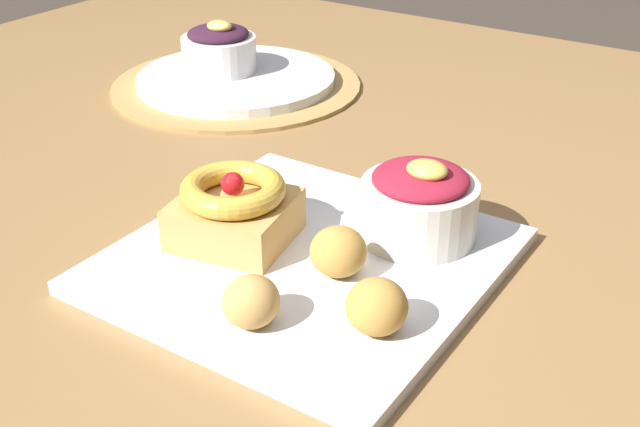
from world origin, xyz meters
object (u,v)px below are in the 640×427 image
object	(u,v)px
fritter_front	(377,307)
back_ramekin	(219,49)
berry_ramekin	(419,202)
cake_slice	(234,209)
fritter_back	(251,302)
back_plate	(236,79)
front_plate	(306,260)
fritter_middle	(338,252)

from	to	relation	value
fritter_front	back_ramekin	distance (m)	0.57
berry_ramekin	fritter_front	size ratio (longest dim) A/B	2.24
cake_slice	fritter_back	xyz separation A→B (m)	(0.08, -0.09, -0.01)
fritter_back	berry_ramekin	bearing A→B (deg)	76.82
fritter_front	back_plate	size ratio (longest dim) A/B	0.17
berry_ramekin	back_ramekin	distance (m)	0.46
cake_slice	front_plate	bearing A→B (deg)	10.86
fritter_back	front_plate	bearing A→B (deg)	101.74
back_plate	fritter_middle	bearing A→B (deg)	-41.91
fritter_front	cake_slice	bearing A→B (deg)	164.16
fritter_middle	back_ramekin	xyz separation A→B (m)	(-0.38, 0.31, 0.01)
front_plate	back_ramekin	xyz separation A→B (m)	(-0.34, 0.30, 0.04)
berry_ramekin	fritter_middle	world-z (taller)	berry_ramekin
front_plate	fritter_back	size ratio (longest dim) A/B	6.80
berry_ramekin	fritter_front	distance (m)	0.14
front_plate	fritter_middle	size ratio (longest dim) A/B	6.41
front_plate	back_ramekin	bearing A→B (deg)	138.12
front_plate	cake_slice	world-z (taller)	cake_slice
back_plate	back_ramekin	distance (m)	0.04
front_plate	back_ramekin	size ratio (longest dim) A/B	3.01
cake_slice	back_ramekin	xyz separation A→B (m)	(-0.28, 0.32, 0.01)
berry_ramekin	back_ramekin	size ratio (longest dim) A/B	1.03
front_plate	fritter_front	bearing A→B (deg)	-30.57
fritter_back	back_ramekin	xyz separation A→B (m)	(-0.36, 0.40, 0.02)
back_ramekin	fritter_back	bearing A→B (deg)	-48.19
front_plate	back_ramekin	world-z (taller)	back_ramekin
fritter_front	back_plate	world-z (taller)	fritter_front
front_plate	berry_ramekin	world-z (taller)	berry_ramekin
front_plate	fritter_back	distance (m)	0.10
back_plate	back_ramekin	bearing A→B (deg)	-179.50
fritter_front	fritter_back	size ratio (longest dim) A/B	1.04
back_plate	front_plate	bearing A→B (deg)	-44.13
berry_ramekin	fritter_back	xyz separation A→B (m)	(-0.04, -0.17, -0.01)
cake_slice	fritter_front	size ratio (longest dim) A/B	2.43
cake_slice	back_ramekin	bearing A→B (deg)	131.18
fritter_front	fritter_middle	distance (m)	0.08
back_plate	fritter_front	bearing A→B (deg)	-41.37
fritter_middle	back_plate	bearing A→B (deg)	138.09
fritter_front	back_ramekin	size ratio (longest dim) A/B	0.46
cake_slice	berry_ramekin	size ratio (longest dim) A/B	1.09
fritter_middle	back_plate	size ratio (longest dim) A/B	0.18
berry_ramekin	fritter_front	bearing A→B (deg)	-74.76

